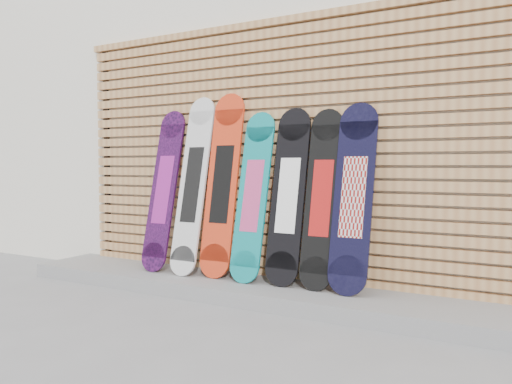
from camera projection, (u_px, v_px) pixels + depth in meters
ground at (237, 325)px, 3.33m from camera, size 80.00×80.00×0.00m
building at (420, 105)px, 6.06m from camera, size 12.00×5.00×3.60m
concrete_step at (265, 291)px, 4.00m from camera, size 4.60×0.70×0.12m
slat_wall at (281, 149)px, 4.19m from camera, size 4.26×0.08×2.29m
snowboard_0 at (164, 190)px, 4.55m from camera, size 0.26×0.37×1.46m
snowboard_1 at (193, 185)px, 4.38m from camera, size 0.26×0.38×1.56m
snowboard_2 at (222, 184)px, 4.27m from camera, size 0.29×0.32×1.58m
snowboard_3 at (253, 196)px, 4.11m from camera, size 0.26×0.36×1.40m
snowboard_4 at (288, 195)px, 3.97m from camera, size 0.28×0.32×1.42m
snowboard_5 at (322, 198)px, 3.84m from camera, size 0.26×0.31×1.40m
snowboard_6 at (353, 197)px, 3.71m from camera, size 0.30×0.34×1.43m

